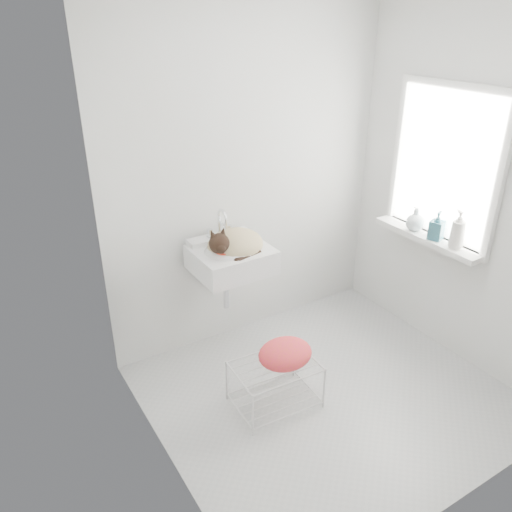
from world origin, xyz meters
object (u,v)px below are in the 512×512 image
bottle_a (455,248)px  bottle_c (414,230)px  cat (234,244)px  wire_rack (275,385)px  bottle_b (435,239)px  sink (231,248)px

bottle_a → bottle_c: bearing=90.0°
cat → bottle_a: 1.50m
bottle_c → wire_rack: bearing=-171.3°
wire_rack → bottle_c: (1.34, 0.20, 0.70)m
bottle_a → cat: bearing=149.1°
cat → bottle_b: cat is taller
wire_rack → bottle_a: bearing=-6.8°
sink → bottle_a: 1.52m
cat → wire_rack: cat is taller
wire_rack → sink: bearing=85.8°
cat → sink: bearing=132.3°
cat → bottle_a: (1.28, -0.77, -0.04)m
sink → bottle_a: size_ratio=2.30×
wire_rack → bottle_c: size_ratio=2.98×
sink → bottle_b: (1.30, -0.62, 0.00)m
cat → wire_rack: 0.96m
wire_rack → bottle_b: bearing=0.5°
sink → bottle_b: sink is taller
sink → cat: size_ratio=1.24×
sink → wire_rack: sink is taller
sink → bottle_a: (1.30, -0.79, 0.00)m
bottle_b → bottle_c: 0.19m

